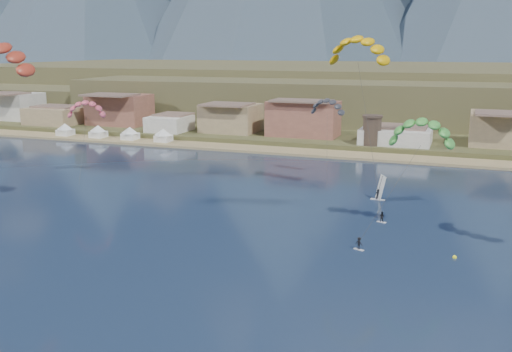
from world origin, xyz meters
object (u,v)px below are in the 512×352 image
Objects in this scene: windsurfer at (379,192)px; buoy at (455,257)px; kitesurfer_green at (421,129)px; kitesurfer_yellow at (359,46)px; watchtower at (372,130)px.

windsurfer reaches higher than buoy.
windsurfer is 32.09m from buoy.
kitesurfer_green reaches higher than buoy.
kitesurfer_yellow is at bearing 127.16° from kitesurfer_green.
buoy is at bearing -62.22° from windsurfer.
kitesurfer_green is 20.58m from buoy.
buoy is at bearing -72.91° from watchtower.
kitesurfer_green is at bearing -65.22° from windsurfer.
buoy is (6.42, -9.91, -16.86)m from kitesurfer_green.
watchtower is 1.75× the size of windsurfer.
watchtower reaches higher than windsurfer.
kitesurfer_yellow reaches higher than buoy.
windsurfer is at bearing 117.78° from buoy.
windsurfer is at bearing -79.33° from watchtower.
kitesurfer_yellow is 55.90× the size of buoy.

